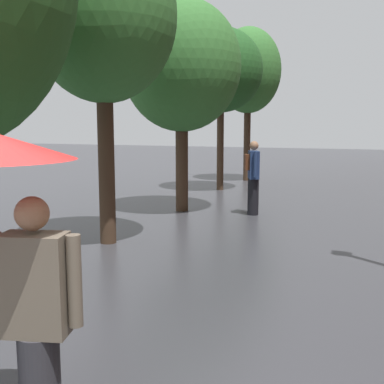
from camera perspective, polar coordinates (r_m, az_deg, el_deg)
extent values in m
cylinder|color=#473323|center=(8.70, -10.08, 3.27)|extent=(0.29, 0.29, 2.86)
ellipsoid|color=#387533|center=(8.86, -10.52, 19.92)|extent=(2.54, 2.54, 2.98)
cylinder|color=#473323|center=(11.81, -1.21, 3.38)|extent=(0.30, 0.30, 2.33)
ellipsoid|color=#387533|center=(11.84, -1.24, 14.72)|extent=(2.84, 2.84, 3.12)
cylinder|color=#473323|center=(15.55, 3.36, 5.40)|extent=(0.22, 0.22, 2.80)
ellipsoid|color=#235623|center=(15.62, 3.44, 14.20)|extent=(2.62, 2.62, 2.64)
cylinder|color=#473323|center=(18.23, 6.52, 5.91)|extent=(0.25, 0.25, 2.89)
ellipsoid|color=#387533|center=(18.31, 6.65, 14.09)|extent=(2.41, 2.41, 3.11)
cube|color=#665B4C|center=(3.17, -18.03, -10.37)|extent=(0.44, 0.31, 0.64)
sphere|color=#9E7051|center=(3.06, -18.40, -2.43)|extent=(0.21, 0.21, 0.21)
cylinder|color=#665B4C|center=(3.07, -13.72, -10.18)|extent=(0.09, 0.09, 0.58)
cylinder|color=black|center=(11.44, 7.24, -0.56)|extent=(0.26, 0.26, 0.86)
cube|color=navy|center=(11.35, 7.30, 3.21)|extent=(0.35, 0.45, 0.65)
sphere|color=#9E7051|center=(11.32, 7.35, 5.46)|extent=(0.21, 0.21, 0.21)
cylinder|color=navy|center=(11.59, 7.13, 3.47)|extent=(0.09, 0.09, 0.58)
cylinder|color=navy|center=(11.10, 7.50, 3.26)|extent=(0.09, 0.09, 0.58)
cube|color=#592D19|center=(11.33, 6.61, 3.54)|extent=(0.22, 0.29, 0.36)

